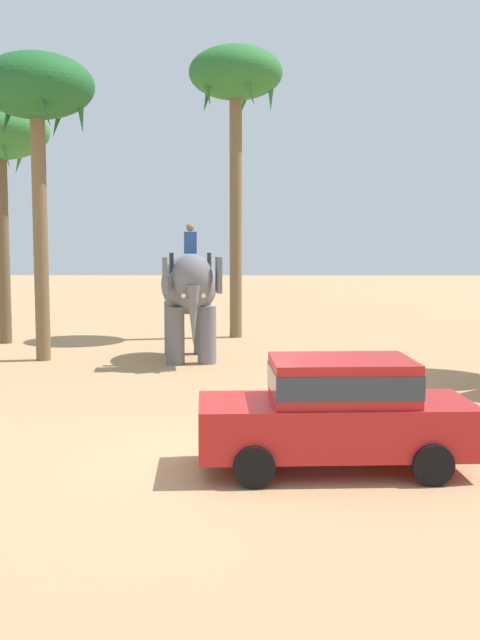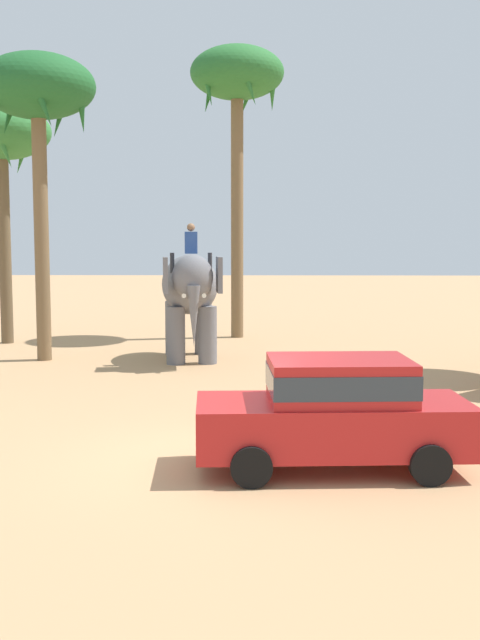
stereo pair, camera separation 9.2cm
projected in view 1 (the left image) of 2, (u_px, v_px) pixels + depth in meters
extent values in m
plane|color=tan|center=(220.00, 460.00, 12.58)|extent=(120.00, 120.00, 0.00)
cube|color=red|center=(334.00, 425.00, 12.04)|extent=(4.19, 1.94, 0.76)
cube|color=red|center=(342.00, 380.00, 11.97)|extent=(2.19, 1.68, 0.64)
cube|color=#2D3842|center=(342.00, 380.00, 11.97)|extent=(2.21, 1.70, 0.35)
cylinder|color=black|center=(254.00, 467.00, 11.18)|extent=(0.61, 0.22, 0.60)
cylinder|color=black|center=(248.00, 437.00, 12.87)|extent=(0.61, 0.22, 0.60)
cylinder|color=black|center=(433.00, 465.00, 11.29)|extent=(0.61, 0.22, 0.60)
cylinder|color=black|center=(403.00, 435.00, 12.98)|extent=(0.61, 0.22, 0.60)
ellipsoid|color=slate|center=(189.00, 284.00, 22.80)|extent=(1.99, 3.28, 1.70)
cylinder|color=slate|center=(207.00, 335.00, 22.08)|extent=(0.52, 0.52, 1.60)
cylinder|color=slate|center=(175.00, 335.00, 21.98)|extent=(0.52, 0.52, 1.60)
cylinder|color=slate|center=(202.00, 327.00, 23.91)|extent=(0.52, 0.52, 1.60)
cylinder|color=slate|center=(173.00, 328.00, 23.81)|extent=(0.52, 0.52, 1.60)
ellipsoid|color=slate|center=(192.00, 277.00, 21.17)|extent=(1.22, 1.13, 1.20)
cube|color=slate|center=(219.00, 275.00, 21.34)|extent=(0.22, 0.81, 0.96)
cube|color=slate|center=(165.00, 275.00, 21.18)|extent=(0.22, 0.81, 0.96)
cone|color=slate|center=(193.00, 316.00, 20.83)|extent=(0.40, 0.40, 1.60)
cone|color=beige|center=(203.00, 297.00, 20.85)|extent=(0.19, 0.57, 0.21)
cone|color=beige|center=(183.00, 297.00, 20.79)|extent=(0.19, 0.57, 0.21)
cube|color=#2D519E|center=(190.00, 243.00, 21.84)|extent=(0.37, 0.28, 0.60)
sphere|color=#8E6647|center=(190.00, 227.00, 21.79)|extent=(0.22, 0.22, 0.22)
cylinder|color=#333338|center=(209.00, 263.00, 21.95)|extent=(0.12, 0.12, 0.55)
cylinder|color=#333338|center=(172.00, 263.00, 21.83)|extent=(0.12, 0.12, 0.55)
cylinder|color=brown|center=(3.00, 242.00, 26.07)|extent=(0.40, 0.40, 6.70)
ellipsoid|color=#337A38|center=(0.00, 131.00, 25.69)|extent=(3.20, 3.20, 1.80)
cone|color=#337A38|center=(37.00, 147.00, 25.73)|extent=(0.40, 0.92, 1.64)
cone|color=#337A38|center=(22.00, 151.00, 26.88)|extent=(0.91, 0.57, 1.67)
cone|color=#337A38|center=(0.00, 143.00, 24.61)|extent=(0.91, 0.57, 1.67)
cylinder|color=brown|center=(40.00, 229.00, 22.39)|extent=(0.41, 0.41, 7.47)
ellipsoid|color=#1E5B28|center=(37.00, 86.00, 21.98)|extent=(3.20, 3.20, 1.80)
cone|color=#1E5B28|center=(80.00, 104.00, 22.01)|extent=(0.40, 0.92, 1.64)
cone|color=#1E5B28|center=(60.00, 111.00, 23.16)|extent=(0.91, 0.57, 1.67)
cone|color=#1E5B28|center=(10.00, 108.00, 22.75)|extent=(0.73, 0.83, 1.69)
cone|color=#1E5B28|center=(39.00, 97.00, 20.89)|extent=(0.91, 0.57, 1.67)
cylinder|color=brown|center=(236.00, 210.00, 27.51)|extent=(0.43, 0.43, 8.86)
ellipsoid|color=#286B2D|center=(236.00, 73.00, 27.03)|extent=(3.20, 3.20, 1.80)
cone|color=#286B2D|center=(271.00, 88.00, 27.06)|extent=(0.40, 0.92, 1.64)
cone|color=#286B2D|center=(247.00, 94.00, 28.21)|extent=(0.91, 0.57, 1.67)
cone|color=#286B2D|center=(208.00, 92.00, 27.80)|extent=(0.73, 0.83, 1.69)
cone|color=#286B2D|center=(206.00, 84.00, 26.39)|extent=(0.73, 0.83, 1.69)
cone|color=#286B2D|center=(246.00, 81.00, 25.94)|extent=(0.91, 0.57, 1.67)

